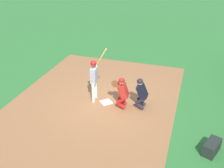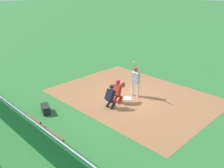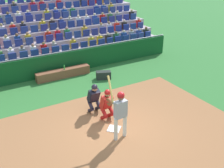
# 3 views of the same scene
# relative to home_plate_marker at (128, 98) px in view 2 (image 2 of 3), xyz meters

# --- Properties ---
(ground_plane) EXTENTS (160.00, 160.00, 0.00)m
(ground_plane) POSITION_rel_home_plate_marker_xyz_m (0.00, 0.00, -0.02)
(ground_plane) COLOR #2F6F32
(infield_dirt_patch) EXTENTS (8.99, 6.71, 0.01)m
(infield_dirt_patch) POSITION_rel_home_plate_marker_xyz_m (0.00, 0.50, -0.01)
(infield_dirt_patch) COLOR #97613C
(infield_dirt_patch) RESTS_ON ground_plane
(home_plate_marker) EXTENTS (0.62, 0.62, 0.02)m
(home_plate_marker) POSITION_rel_home_plate_marker_xyz_m (0.00, 0.00, 0.00)
(home_plate_marker) COLOR white
(home_plate_marker) RESTS_ON infield_dirt_patch
(batter_at_plate) EXTENTS (0.58, 0.63, 2.24)m
(batter_at_plate) POSITION_rel_home_plate_marker_xyz_m (0.08, 0.54, 1.09)
(batter_at_plate) COLOR silver
(batter_at_plate) RESTS_ON ground_plane
(catcher_crouching) EXTENTS (0.49, 0.74, 1.31)m
(catcher_crouching) POSITION_rel_home_plate_marker_xyz_m (-0.10, -0.70, 0.71)
(catcher_crouching) COLOR #B01716
(catcher_crouching) RESTS_ON ground_plane
(home_plate_umpire) EXTENTS (0.46, 0.46, 1.29)m
(home_plate_umpire) POSITION_rel_home_plate_marker_xyz_m (0.08, -1.42, 0.68)
(home_plate_umpire) COLOR #221D2B
(home_plate_umpire) RESTS_ON ground_plane
(dugout_wall) EXTENTS (14.07, 0.24, 1.22)m
(dugout_wall) POSITION_rel_home_plate_marker_xyz_m (0.00, -5.88, 0.57)
(dugout_wall) COLOR #10481F
(dugout_wall) RESTS_ON ground_plane
(dugout_bench) EXTENTS (2.83, 0.40, 0.44)m
(dugout_bench) POSITION_rel_home_plate_marker_xyz_m (-0.09, -5.33, 0.20)
(dugout_bench) COLOR brown
(dugout_bench) RESTS_ON ground_plane
(water_bottle_on_bench) EXTENTS (0.07, 0.07, 0.24)m
(water_bottle_on_bench) POSITION_rel_home_plate_marker_xyz_m (-0.15, -5.29, 0.55)
(water_bottle_on_bench) COLOR green
(water_bottle_on_bench) RESTS_ON dugout_bench
(equipment_duffel_bag) EXTENTS (0.82, 0.60, 0.41)m
(equipment_duffel_bag) POSITION_rel_home_plate_marker_xyz_m (-1.79, -4.12, 0.19)
(equipment_duffel_bag) COLOR #222825
(equipment_duffel_bag) RESTS_ON ground_plane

